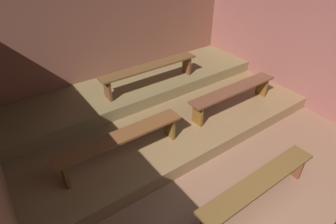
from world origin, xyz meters
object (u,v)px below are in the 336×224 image
at_px(bench_lower_right, 233,92).
at_px(bench_middle_center, 150,69).
at_px(bench_floor_center, 259,185).
at_px(bench_lower_left, 121,140).

relative_size(bench_lower_right, bench_middle_center, 0.94).
distance_m(bench_floor_center, bench_lower_left, 2.01).
bearing_deg(bench_lower_right, bench_middle_center, 127.10).
bearing_deg(bench_floor_center, bench_lower_left, 125.46).
height_order(bench_lower_right, bench_middle_center, bench_middle_center).
bearing_deg(bench_floor_center, bench_lower_right, 53.25).
bearing_deg(bench_lower_right, bench_lower_left, 180.00).
xyz_separation_m(bench_floor_center, bench_lower_left, (-1.16, 1.62, 0.24)).
distance_m(bench_lower_left, bench_middle_center, 1.92).
bearing_deg(bench_middle_center, bench_floor_center, -93.96).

